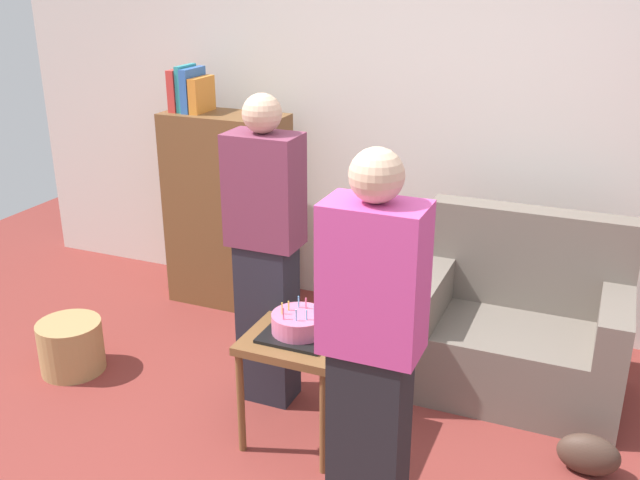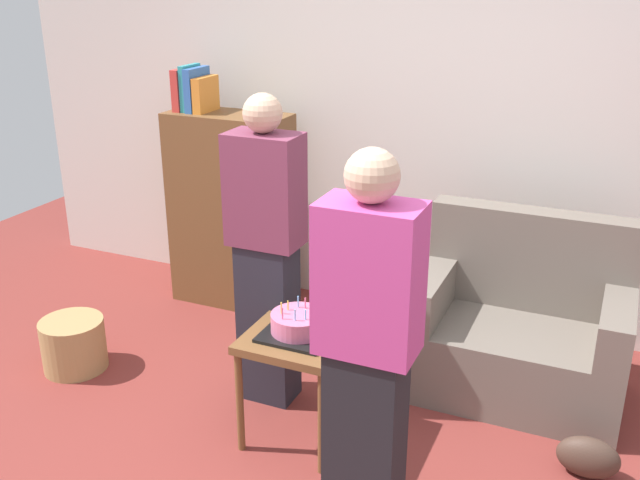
{
  "view_description": "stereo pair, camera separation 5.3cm",
  "coord_description": "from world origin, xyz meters",
  "px_view_note": "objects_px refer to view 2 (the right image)",
  "views": [
    {
      "loc": [
        1.09,
        -2.29,
        2.19
      ],
      "look_at": [
        -0.16,
        0.68,
        0.95
      ],
      "focal_mm": 40.47,
      "sensor_mm": 36.0,
      "label": 1
    },
    {
      "loc": [
        1.14,
        -2.27,
        2.19
      ],
      "look_at": [
        -0.16,
        0.68,
        0.95
      ],
      "focal_mm": 40.47,
      "sensor_mm": 36.0,
      "label": 2
    }
  ],
  "objects_px": {
    "couch": "(519,331)",
    "person_blowing_candles": "(267,252)",
    "person_holding_cake": "(367,361)",
    "handbag": "(588,457)",
    "side_table": "(299,350)",
    "bookshelf": "(231,207)",
    "wicker_basket": "(74,344)",
    "birthday_cake": "(298,325)"
  },
  "relations": [
    {
      "from": "side_table",
      "to": "wicker_basket",
      "type": "distance_m",
      "value": 1.5
    },
    {
      "from": "person_blowing_candles",
      "to": "handbag",
      "type": "bearing_deg",
      "value": -11.79
    },
    {
      "from": "couch",
      "to": "person_blowing_candles",
      "type": "bearing_deg",
      "value": -152.81
    },
    {
      "from": "bookshelf",
      "to": "birthday_cake",
      "type": "distance_m",
      "value": 1.64
    },
    {
      "from": "couch",
      "to": "wicker_basket",
      "type": "bearing_deg",
      "value": -160.88
    },
    {
      "from": "side_table",
      "to": "person_holding_cake",
      "type": "distance_m",
      "value": 0.83
    },
    {
      "from": "wicker_basket",
      "to": "handbag",
      "type": "xyz_separation_m",
      "value": [
        2.79,
        0.19,
        -0.05
      ]
    },
    {
      "from": "bookshelf",
      "to": "wicker_basket",
      "type": "bearing_deg",
      "value": -108.02
    },
    {
      "from": "bookshelf",
      "to": "wicker_basket",
      "type": "distance_m",
      "value": 1.34
    },
    {
      "from": "birthday_cake",
      "to": "bookshelf",
      "type": "bearing_deg",
      "value": 131.31
    },
    {
      "from": "bookshelf",
      "to": "person_holding_cake",
      "type": "height_order",
      "value": "person_holding_cake"
    },
    {
      "from": "birthday_cake",
      "to": "person_blowing_candles",
      "type": "height_order",
      "value": "person_blowing_candles"
    },
    {
      "from": "bookshelf",
      "to": "person_holding_cake",
      "type": "distance_m",
      "value": 2.39
    },
    {
      "from": "person_holding_cake",
      "to": "handbag",
      "type": "bearing_deg",
      "value": -123.26
    },
    {
      "from": "birthday_cake",
      "to": "handbag",
      "type": "xyz_separation_m",
      "value": [
        1.33,
        0.25,
        -0.52
      ]
    },
    {
      "from": "person_holding_cake",
      "to": "handbag",
      "type": "height_order",
      "value": "person_holding_cake"
    },
    {
      "from": "birthday_cake",
      "to": "person_holding_cake",
      "type": "xyz_separation_m",
      "value": [
        0.53,
        -0.53,
        0.22
      ]
    },
    {
      "from": "couch",
      "to": "handbag",
      "type": "height_order",
      "value": "couch"
    },
    {
      "from": "birthday_cake",
      "to": "wicker_basket",
      "type": "xyz_separation_m",
      "value": [
        -1.46,
        0.06,
        -0.47
      ]
    },
    {
      "from": "birthday_cake",
      "to": "person_holding_cake",
      "type": "distance_m",
      "value": 0.78
    },
    {
      "from": "bookshelf",
      "to": "birthday_cake",
      "type": "relative_size",
      "value": 4.97
    },
    {
      "from": "person_blowing_candles",
      "to": "wicker_basket",
      "type": "xyz_separation_m",
      "value": [
        -1.16,
        -0.2,
        -0.68
      ]
    },
    {
      "from": "couch",
      "to": "person_holding_cake",
      "type": "xyz_separation_m",
      "value": [
        -0.36,
        -1.41,
        0.49
      ]
    },
    {
      "from": "couch",
      "to": "person_holding_cake",
      "type": "height_order",
      "value": "person_holding_cake"
    },
    {
      "from": "side_table",
      "to": "couch",
      "type": "bearing_deg",
      "value": 44.43
    },
    {
      "from": "bookshelf",
      "to": "handbag",
      "type": "xyz_separation_m",
      "value": [
        2.41,
        -0.98,
        -0.57
      ]
    },
    {
      "from": "bookshelf",
      "to": "side_table",
      "type": "height_order",
      "value": "bookshelf"
    },
    {
      "from": "person_holding_cake",
      "to": "wicker_basket",
      "type": "height_order",
      "value": "person_holding_cake"
    },
    {
      "from": "person_blowing_candles",
      "to": "wicker_basket",
      "type": "bearing_deg",
      "value": 178.56
    },
    {
      "from": "side_table",
      "to": "handbag",
      "type": "distance_m",
      "value": 1.4
    },
    {
      "from": "person_holding_cake",
      "to": "couch",
      "type": "bearing_deg",
      "value": -92.26
    },
    {
      "from": "couch",
      "to": "birthday_cake",
      "type": "height_order",
      "value": "couch"
    },
    {
      "from": "person_holding_cake",
      "to": "handbag",
      "type": "relative_size",
      "value": 5.82
    },
    {
      "from": "side_table",
      "to": "person_blowing_candles",
      "type": "distance_m",
      "value": 0.53
    },
    {
      "from": "wicker_basket",
      "to": "birthday_cake",
      "type": "bearing_deg",
      "value": -2.39
    },
    {
      "from": "wicker_basket",
      "to": "person_holding_cake",
      "type": "bearing_deg",
      "value": -16.56
    },
    {
      "from": "couch",
      "to": "bookshelf",
      "type": "xyz_separation_m",
      "value": [
        -1.97,
        0.35,
        0.33
      ]
    },
    {
      "from": "person_blowing_candles",
      "to": "handbag",
      "type": "height_order",
      "value": "person_blowing_candles"
    },
    {
      "from": "birthday_cake",
      "to": "person_blowing_candles",
      "type": "xyz_separation_m",
      "value": [
        -0.3,
        0.26,
        0.22
      ]
    },
    {
      "from": "side_table",
      "to": "handbag",
      "type": "bearing_deg",
      "value": 10.71
    },
    {
      "from": "birthday_cake",
      "to": "handbag",
      "type": "bearing_deg",
      "value": 10.71
    },
    {
      "from": "bookshelf",
      "to": "side_table",
      "type": "xyz_separation_m",
      "value": [
        1.08,
        -1.23,
        -0.19
      ]
    }
  ]
}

